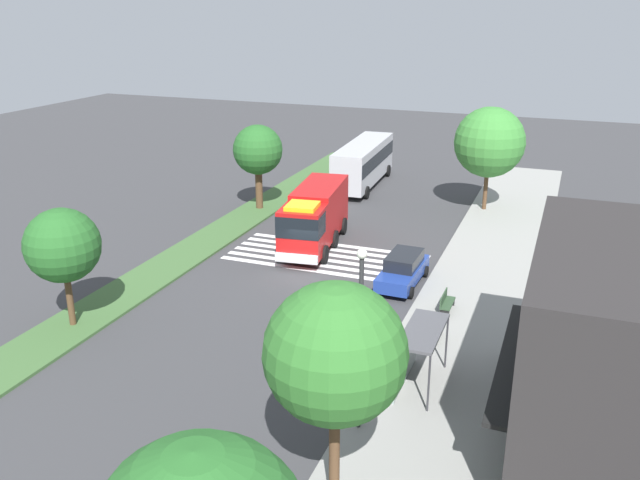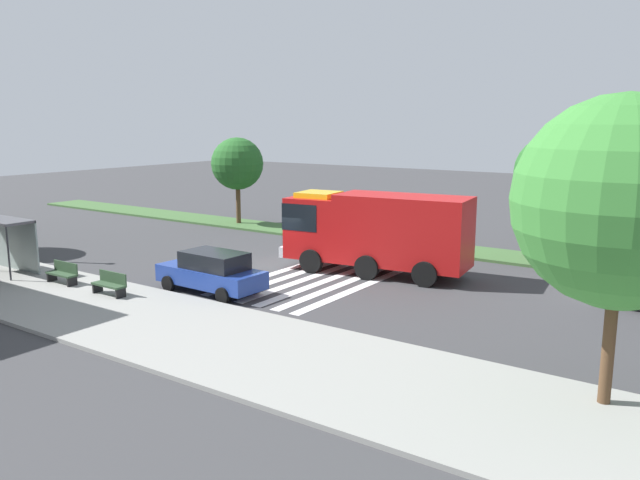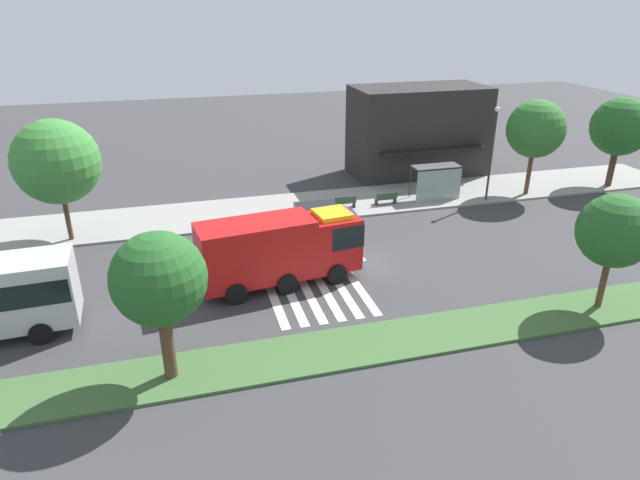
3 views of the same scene
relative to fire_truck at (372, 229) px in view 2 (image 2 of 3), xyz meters
name	(u,v)px [view 2 (image 2 of 3)]	position (x,y,z in m)	size (l,w,h in m)	color
ground_plane	(284,267)	(4.05, 1.30, -2.07)	(120.00, 120.00, 0.00)	#38383A
sidewalk	(123,314)	(4.05, 10.76, -2.00)	(60.00, 5.90, 0.14)	gray
median_strip	(369,240)	(4.05, -6.72, -2.00)	(60.00, 3.00, 0.14)	#3D6033
crosswalk	(331,274)	(1.33, 1.30, -2.06)	(4.95, 11.73, 0.01)	silver
fire_truck	(372,229)	(0.00, 0.00, 0.00)	(8.90, 3.60, 3.67)	#B71414
parked_car_west	(212,272)	(3.65, 6.61, -1.19)	(4.77, 2.11, 1.71)	navy
bus_stop_shelter	(8,233)	(13.52, 9.55, -0.18)	(3.50, 1.40, 2.46)	#4C4C51
bench_near_shelter	(63,273)	(9.52, 9.51, -1.48)	(1.60, 0.50, 0.90)	#2D472D
bench_west_of_shelter	(110,284)	(6.38, 9.51, -1.48)	(1.60, 0.50, 0.90)	#2D472D
sidewalk_tree_far_west	(621,202)	(-11.70, 8.81, 3.01)	(5.01, 5.01, 7.45)	#513823
median_tree_far_west	(552,173)	(-6.08, -6.72, 2.36)	(3.58, 3.58, 6.13)	#513823
median_tree_west	(237,164)	(14.17, -6.72, 2.02)	(3.45, 3.45, 5.70)	#513823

